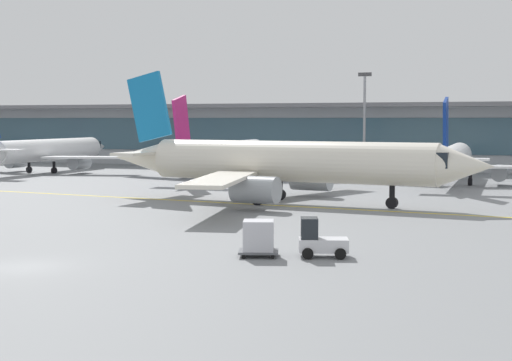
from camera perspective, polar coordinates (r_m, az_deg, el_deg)
ground_plane at (r=40.10m, az=-16.64°, el=-6.13°), size 400.00×400.00×0.00m
taxiway_centreline_stripe at (r=65.23m, az=2.05°, el=-1.87°), size 109.74×8.30×0.01m
terminal_concourse at (r=115.57m, az=9.06°, el=3.31°), size 213.06×11.00×9.60m
gate_airplane_1 at (r=109.89m, az=-15.13°, el=2.14°), size 27.86×29.88×9.92m
gate_airplane_2 at (r=94.94m, az=-2.41°, el=1.93°), size 27.86×29.89×9.92m
gate_airplane_3 at (r=89.63m, az=14.34°, el=1.56°), size 26.64×28.66×9.50m
taxiing_regional_jet at (r=66.99m, az=2.26°, el=1.32°), size 35.55×32.97×11.77m
baggage_tug at (r=41.17m, az=4.67°, el=-4.42°), size 2.91×2.28×2.10m
cargo_dolly_lead at (r=41.12m, az=0.18°, el=-4.18°), size 2.51×2.20×1.94m
apron_light_mast_1 at (r=106.76m, az=7.99°, el=4.60°), size 1.80×0.36×13.60m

